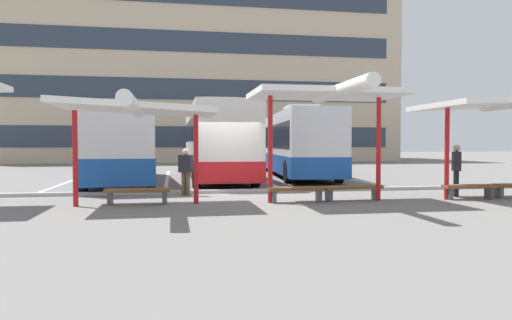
{
  "coord_description": "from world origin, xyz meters",
  "views": [
    {
      "loc": [
        -1.92,
        -16.37,
        1.71
      ],
      "look_at": [
        1.32,
        2.07,
        1.08
      ],
      "focal_mm": 33.37,
      "sensor_mm": 36.0,
      "label": 1
    }
  ],
  "objects_px": {
    "waiting_shelter_3": "(502,105)",
    "waiting_passenger_1": "(186,169)",
    "waiting_shelter_1": "(136,110)",
    "bench_2": "(296,191)",
    "bench_1": "(138,192)",
    "bench_3": "(353,189)",
    "waiting_passenger_0": "(456,166)",
    "coach_bus_2": "(296,145)",
    "coach_bus_1": "(216,143)",
    "coach_bus_0": "(120,147)",
    "waiting_shelter_2": "(329,96)",
    "bench_4": "(469,188)"
  },
  "relations": [
    {
      "from": "coach_bus_0",
      "to": "waiting_shelter_2",
      "type": "relative_size",
      "value": 2.48
    },
    {
      "from": "coach_bus_0",
      "to": "waiting_shelter_2",
      "type": "xyz_separation_m",
      "value": [
        6.8,
        -8.85,
        1.52
      ]
    },
    {
      "from": "waiting_shelter_2",
      "to": "waiting_passenger_1",
      "type": "xyz_separation_m",
      "value": [
        -4.03,
        2.72,
        -2.22
      ]
    },
    {
      "from": "waiting_shelter_2",
      "to": "bench_4",
      "type": "distance_m",
      "value": 5.36
    },
    {
      "from": "bench_3",
      "to": "bench_4",
      "type": "relative_size",
      "value": 1.14
    },
    {
      "from": "coach_bus_0",
      "to": "waiting_shelter_1",
      "type": "distance_m",
      "value": 8.89
    },
    {
      "from": "bench_4",
      "to": "waiting_shelter_3",
      "type": "bearing_deg",
      "value": -15.89
    },
    {
      "from": "coach_bus_0",
      "to": "waiting_shelter_3",
      "type": "bearing_deg",
      "value": -36.24
    },
    {
      "from": "waiting_shelter_3",
      "to": "coach_bus_0",
      "type": "bearing_deg",
      "value": 143.76
    },
    {
      "from": "bench_3",
      "to": "waiting_passenger_0",
      "type": "bearing_deg",
      "value": 7.73
    },
    {
      "from": "waiting_passenger_0",
      "to": "bench_1",
      "type": "bearing_deg",
      "value": -178.07
    },
    {
      "from": "waiting_shelter_1",
      "to": "waiting_passenger_1",
      "type": "distance_m",
      "value": 3.44
    },
    {
      "from": "bench_1",
      "to": "waiting_passenger_1",
      "type": "height_order",
      "value": "waiting_passenger_1"
    },
    {
      "from": "coach_bus_1",
      "to": "coach_bus_0",
      "type": "bearing_deg",
      "value": -165.12
    },
    {
      "from": "coach_bus_0",
      "to": "coach_bus_1",
      "type": "distance_m",
      "value": 4.58
    },
    {
      "from": "bench_2",
      "to": "waiting_passenger_1",
      "type": "distance_m",
      "value": 4.05
    },
    {
      "from": "bench_3",
      "to": "waiting_passenger_1",
      "type": "relative_size",
      "value": 1.22
    },
    {
      "from": "waiting_passenger_1",
      "to": "coach_bus_0",
      "type": "bearing_deg",
      "value": 114.3
    },
    {
      "from": "coach_bus_0",
      "to": "bench_2",
      "type": "relative_size",
      "value": 7.09
    },
    {
      "from": "coach_bus_0",
      "to": "waiting_shelter_2",
      "type": "distance_m",
      "value": 11.26
    },
    {
      "from": "coach_bus_2",
      "to": "bench_4",
      "type": "xyz_separation_m",
      "value": [
        2.57,
        -11.26,
        -1.32
      ]
    },
    {
      "from": "coach_bus_2",
      "to": "waiting_shelter_2",
      "type": "relative_size",
      "value": 2.65
    },
    {
      "from": "coach_bus_0",
      "to": "coach_bus_2",
      "type": "bearing_deg",
      "value": 15.92
    },
    {
      "from": "coach_bus_1",
      "to": "coach_bus_2",
      "type": "height_order",
      "value": "coach_bus_1"
    },
    {
      "from": "waiting_shelter_1",
      "to": "bench_2",
      "type": "distance_m",
      "value": 5.1
    },
    {
      "from": "coach_bus_2",
      "to": "bench_1",
      "type": "relative_size",
      "value": 6.9
    },
    {
      "from": "coach_bus_1",
      "to": "bench_3",
      "type": "distance_m",
      "value": 10.27
    },
    {
      "from": "bench_1",
      "to": "bench_3",
      "type": "distance_m",
      "value": 6.34
    },
    {
      "from": "waiting_shelter_2",
      "to": "waiting_passenger_0",
      "type": "bearing_deg",
      "value": 10.9
    },
    {
      "from": "bench_3",
      "to": "waiting_passenger_1",
      "type": "height_order",
      "value": "waiting_passenger_1"
    },
    {
      "from": "bench_4",
      "to": "waiting_shelter_1",
      "type": "bearing_deg",
      "value": 179.84
    },
    {
      "from": "bench_1",
      "to": "bench_2",
      "type": "xyz_separation_m",
      "value": [
        4.54,
        -0.34,
        -0.0
      ]
    },
    {
      "from": "waiting_shelter_3",
      "to": "waiting_passenger_0",
      "type": "xyz_separation_m",
      "value": [
        -0.82,
        1.06,
        -1.92
      ]
    },
    {
      "from": "coach_bus_2",
      "to": "bench_2",
      "type": "bearing_deg",
      "value": -104.66
    },
    {
      "from": "bench_3",
      "to": "waiting_passenger_1",
      "type": "distance_m",
      "value": 5.48
    },
    {
      "from": "coach_bus_0",
      "to": "waiting_shelter_3",
      "type": "relative_size",
      "value": 2.2
    },
    {
      "from": "bench_2",
      "to": "bench_4",
      "type": "height_order",
      "value": "same"
    },
    {
      "from": "waiting_shelter_3",
      "to": "waiting_passenger_1",
      "type": "bearing_deg",
      "value": 163.18
    },
    {
      "from": "bench_1",
      "to": "bench_2",
      "type": "height_order",
      "value": "same"
    },
    {
      "from": "coach_bus_1",
      "to": "waiting_shelter_2",
      "type": "distance_m",
      "value": 10.39
    },
    {
      "from": "waiting_shelter_2",
      "to": "waiting_passenger_1",
      "type": "distance_m",
      "value": 5.35
    },
    {
      "from": "bench_4",
      "to": "waiting_passenger_1",
      "type": "xyz_separation_m",
      "value": [
        -8.62,
        2.62,
        0.55
      ]
    },
    {
      "from": "waiting_shelter_1",
      "to": "bench_4",
      "type": "height_order",
      "value": "waiting_shelter_1"
    },
    {
      "from": "waiting_shelter_1",
      "to": "waiting_shelter_2",
      "type": "relative_size",
      "value": 1.02
    },
    {
      "from": "bench_1",
      "to": "waiting_passenger_1",
      "type": "distance_m",
      "value": 2.64
    },
    {
      "from": "coach_bus_2",
      "to": "bench_2",
      "type": "height_order",
      "value": "coach_bus_2"
    },
    {
      "from": "waiting_passenger_0",
      "to": "coach_bus_2",
      "type": "bearing_deg",
      "value": 104.19
    },
    {
      "from": "coach_bus_1",
      "to": "waiting_passenger_0",
      "type": "xyz_separation_m",
      "value": [
        7.04,
        -9.12,
        -0.77
      ]
    },
    {
      "from": "waiting_passenger_0",
      "to": "coach_bus_1",
      "type": "bearing_deg",
      "value": 127.64
    },
    {
      "from": "bench_1",
      "to": "waiting_shelter_2",
      "type": "xyz_separation_m",
      "value": [
        5.44,
        -0.56,
        2.77
      ]
    }
  ]
}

